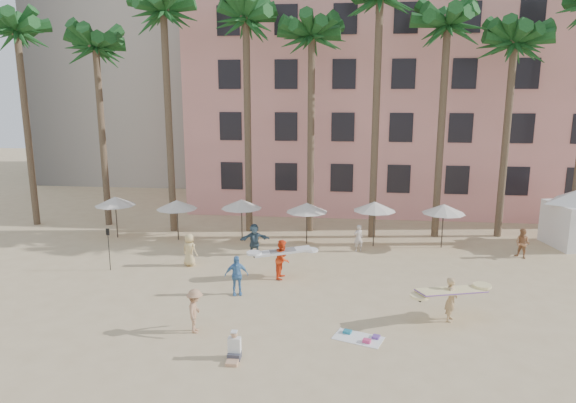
{
  "coord_description": "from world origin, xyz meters",
  "views": [
    {
      "loc": [
        1.23,
        -17.36,
        9.09
      ],
      "look_at": [
        -1.4,
        6.0,
        4.0
      ],
      "focal_mm": 32.0,
      "sensor_mm": 36.0,
      "label": 1
    }
  ],
  "objects": [
    {
      "name": "ground",
      "position": [
        0.0,
        0.0,
        0.0
      ],
      "size": [
        120.0,
        120.0,
        0.0
      ],
      "primitive_type": "plane",
      "color": "#D1B789",
      "rests_on": "ground"
    },
    {
      "name": "pink_hotel",
      "position": [
        7.0,
        26.0,
        8.0
      ],
      "size": [
        35.0,
        14.0,
        16.0
      ],
      "primitive_type": "cube",
      "color": "#FD9F9A",
      "rests_on": "ground"
    },
    {
      "name": "palm_row",
      "position": [
        0.51,
        15.0,
        12.97
      ],
      "size": [
        44.4,
        5.4,
        16.3
      ],
      "color": "brown",
      "rests_on": "ground"
    },
    {
      "name": "umbrella_row",
      "position": [
        -3.0,
        12.5,
        2.33
      ],
      "size": [
        22.5,
        2.7,
        2.73
      ],
      "color": "#332B23",
      "rests_on": "ground"
    },
    {
      "name": "beach_towel",
      "position": [
        1.92,
        0.54,
        0.03
      ],
      "size": [
        2.03,
        1.56,
        0.14
      ],
      "color": "white",
      "rests_on": "ground"
    },
    {
      "name": "carrier_yellow",
      "position": [
        5.57,
        2.49,
        1.02
      ],
      "size": [
        3.04,
        2.07,
        1.82
      ],
      "color": "tan",
      "rests_on": "ground"
    },
    {
      "name": "carrier_white",
      "position": [
        -1.73,
        6.54,
        1.02
      ],
      "size": [
        2.91,
        1.5,
        1.94
      ],
      "color": "#FB481A",
      "rests_on": "ground"
    },
    {
      "name": "beachgoers",
      "position": [
        -1.74,
        6.95,
        0.87
      ],
      "size": [
        18.92,
        11.82,
        1.84
      ],
      "color": "#5690C9",
      "rests_on": "ground"
    },
    {
      "name": "paddle",
      "position": [
        -10.74,
        6.65,
        1.41
      ],
      "size": [
        0.18,
        0.04,
        2.23
      ],
      "color": "black",
      "rests_on": "ground"
    },
    {
      "name": "seated_man",
      "position": [
        -2.43,
        -1.48,
        0.35
      ],
      "size": [
        0.44,
        0.78,
        1.01
      ],
      "color": "#3F3F4C",
      "rests_on": "ground"
    }
  ]
}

